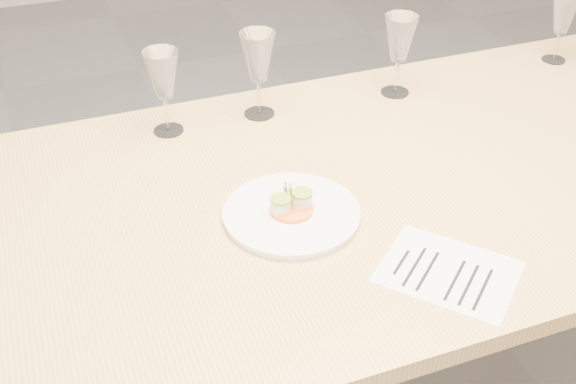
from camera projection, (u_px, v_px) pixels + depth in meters
name	position (u px, v px, depth m)	size (l,w,h in m)	color
dining_table	(309.00, 218.00, 1.59)	(2.40, 1.00, 0.75)	#DEAC61
dinner_plate	(292.00, 212.00, 1.48)	(0.28, 0.28, 0.07)	white
recipe_sheet	(448.00, 272.00, 1.35)	(0.31, 0.31, 0.00)	white
wine_glass_0	(163.00, 76.00, 1.69)	(0.08, 0.08, 0.21)	white
wine_glass_1	(258.00, 58.00, 1.75)	(0.09, 0.09, 0.22)	white
wine_glass_2	(400.00, 40.00, 1.85)	(0.09, 0.09, 0.22)	white
wine_glass_3	(564.00, 16.00, 2.02)	(0.08, 0.08, 0.19)	white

